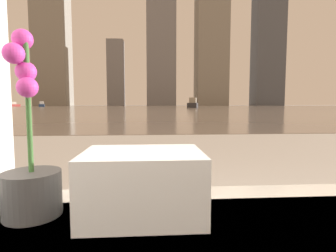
# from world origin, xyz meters

# --- Properties ---
(potted_orchid) EXTENTS (0.14, 0.14, 0.45)m
(potted_orchid) POSITION_xyz_m (-0.56, 0.84, 0.65)
(potted_orchid) COLOR #4C4C4C
(potted_orchid) RESTS_ON bathtub
(towel_stack) EXTENTS (0.29, 0.22, 0.16)m
(towel_stack) POSITION_xyz_m (-0.29, 0.83, 0.62)
(towel_stack) COLOR white
(towel_stack) RESTS_ON bathtub
(harbor_water) EXTENTS (180.00, 110.00, 0.01)m
(harbor_water) POSITION_xyz_m (0.00, 62.00, 0.01)
(harbor_water) COLOR gray
(harbor_water) RESTS_ON ground_plane
(harbor_boat_0) EXTENTS (3.10, 3.82, 1.39)m
(harbor_boat_0) POSITION_xyz_m (-42.10, 83.53, 0.50)
(harbor_boat_0) COLOR maroon
(harbor_boat_0) RESTS_ON harbor_water
(harbor_boat_1) EXTENTS (2.72, 4.32, 1.53)m
(harbor_boat_1) POSITION_xyz_m (-31.42, 77.88, 0.55)
(harbor_boat_1) COLOR navy
(harbor_boat_1) RESTS_ON harbor_water
(harbor_boat_2) EXTENTS (3.23, 5.93, 2.11)m
(harbor_boat_2) POSITION_xyz_m (8.78, 55.61, 0.75)
(harbor_boat_2) COLOR #2D2D33
(harbor_boat_2) RESTS_ON harbor_water
(skyline_tower_0) EXTENTS (13.71, 11.84, 71.82)m
(skyline_tower_0) POSITION_xyz_m (-42.18, 118.00, 35.91)
(skyline_tower_0) COLOR gray
(skyline_tower_0) RESTS_ON ground_plane
(skyline_tower_1) EXTENTS (7.14, 6.11, 28.39)m
(skyline_tower_1) POSITION_xyz_m (-15.29, 118.00, 14.19)
(skyline_tower_1) COLOR slate
(skyline_tower_1) RESTS_ON ground_plane
(skyline_tower_2) EXTENTS (12.79, 7.18, 78.51)m
(skyline_tower_2) POSITION_xyz_m (4.65, 118.00, 39.25)
(skyline_tower_2) COLOR slate
(skyline_tower_2) RESTS_ON ground_plane
(skyline_tower_3) EXTENTS (13.62, 11.82, 59.49)m
(skyline_tower_3) POSITION_xyz_m (27.08, 118.00, 29.74)
(skyline_tower_3) COLOR gray
(skyline_tower_3) RESTS_ON ground_plane
(skyline_tower_4) EXTENTS (13.00, 8.66, 63.74)m
(skyline_tower_4) POSITION_xyz_m (53.16, 118.00, 31.87)
(skyline_tower_4) COLOR #4C515B
(skyline_tower_4) RESTS_ON ground_plane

